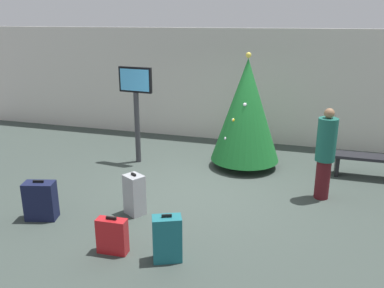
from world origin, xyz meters
TOP-DOWN VIEW (x-y plane):
  - ground_plane at (0.00, 0.00)m, footprint 16.00×16.00m
  - back_wall at (0.00, 3.59)m, footprint 16.00×0.20m
  - holiday_tree at (0.61, 1.54)m, footprint 1.51×1.51m
  - flight_info_kiosk at (-1.81, 1.13)m, footprint 0.80×0.17m
  - waiting_bench at (3.26, 1.64)m, footprint 1.79×0.44m
  - traveller_0 at (2.28, 0.30)m, footprint 0.39×0.39m
  - suitcase_0 at (-0.57, -2.50)m, footprint 0.44×0.20m
  - suitcase_1 at (0.24, -2.45)m, footprint 0.46×0.38m
  - suitcase_2 at (-2.19, -1.93)m, footprint 0.55×0.40m
  - suitcase_3 at (-0.78, -1.30)m, footprint 0.41×0.39m

SIDE VIEW (x-z plane):
  - ground_plane at x=0.00m, z-range 0.00..0.00m
  - suitcase_0 at x=-0.57m, z-range -0.02..0.54m
  - suitcase_2 at x=-2.19m, z-range -0.02..0.67m
  - suitcase_1 at x=0.24m, z-range -0.02..0.68m
  - suitcase_3 at x=-0.78m, z-range -0.02..0.72m
  - waiting_bench at x=3.26m, z-range 0.13..0.61m
  - traveller_0 at x=2.28m, z-range 0.04..1.75m
  - holiday_tree at x=0.61m, z-range 0.03..2.56m
  - back_wall at x=0.00m, z-range 0.00..2.98m
  - flight_info_kiosk at x=-1.81m, z-range 0.41..2.60m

